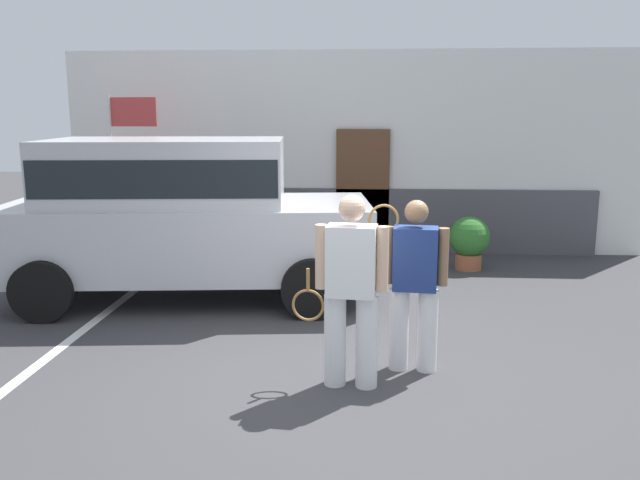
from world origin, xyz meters
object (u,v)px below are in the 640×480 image
object	(u,v)px
parked_suv	(180,210)
tennis_player_woman	(414,283)
potted_plant_by_porch	(469,240)
flag_pole	(123,145)
tennis_player_man	(351,289)

from	to	relation	value
parked_suv	tennis_player_woman	distance (m)	3.62
potted_plant_by_porch	flag_pole	world-z (taller)	flag_pole
tennis_player_woman	flag_pole	distance (m)	6.22
tennis_player_man	potted_plant_by_porch	size ratio (longest dim) A/B	2.08
parked_suv	flag_pole	bearing A→B (deg)	119.41
parked_suv	potted_plant_by_porch	world-z (taller)	parked_suv
parked_suv	potted_plant_by_porch	xyz separation A→B (m)	(3.95, 1.81, -0.69)
potted_plant_by_porch	parked_suv	bearing A→B (deg)	-155.45
flag_pole	tennis_player_man	bearing A→B (deg)	-51.90
tennis_player_man	tennis_player_woman	size ratio (longest dim) A/B	1.06
parked_suv	tennis_player_woman	size ratio (longest dim) A/B	2.97
potted_plant_by_porch	flag_pole	distance (m)	5.64
parked_suv	flag_pole	distance (m)	2.68
parked_suv	tennis_player_man	xyz separation A→B (m)	(2.24, -2.66, -0.27)
parked_suv	tennis_player_man	world-z (taller)	parked_suv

